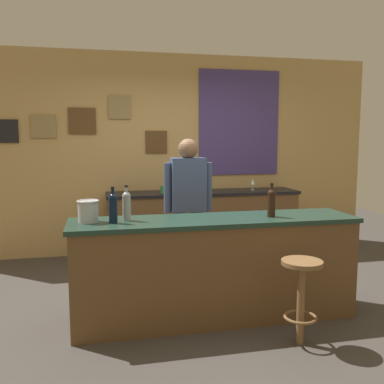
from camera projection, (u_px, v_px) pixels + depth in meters
name	position (u px, v px, depth m)	size (l,w,h in m)	color
ground_plane	(204.00, 301.00, 4.25)	(10.00, 10.00, 0.00)	#423D38
back_wall	(171.00, 153.00, 6.04)	(6.00, 0.09, 2.80)	tan
bar_counter	(215.00, 268.00, 3.81)	(2.55, 0.60, 0.92)	brown
side_counter	(203.00, 223.00, 5.88)	(2.64, 0.56, 0.90)	brown
bartender	(188.00, 204.00, 4.49)	(0.52, 0.21, 1.62)	#384766
bar_stool	(301.00, 288.00, 3.31)	(0.32, 0.32, 0.68)	brown
wine_bottle_a	(113.00, 207.00, 3.51)	(0.07, 0.07, 0.31)	black
wine_bottle_b	(127.00, 205.00, 3.62)	(0.07, 0.07, 0.31)	#999E99
wine_bottle_c	(271.00, 202.00, 3.79)	(0.07, 0.07, 0.31)	black
ice_bucket	(88.00, 211.00, 3.55)	(0.19, 0.19, 0.19)	#B7BABF
wine_glass_a	(200.00, 183.00, 5.80)	(0.07, 0.07, 0.16)	silver
wine_glass_b	(253.00, 182.00, 5.98)	(0.07, 0.07, 0.16)	silver
coffee_mug	(164.00, 190.00, 5.62)	(0.12, 0.08, 0.09)	#338C4C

